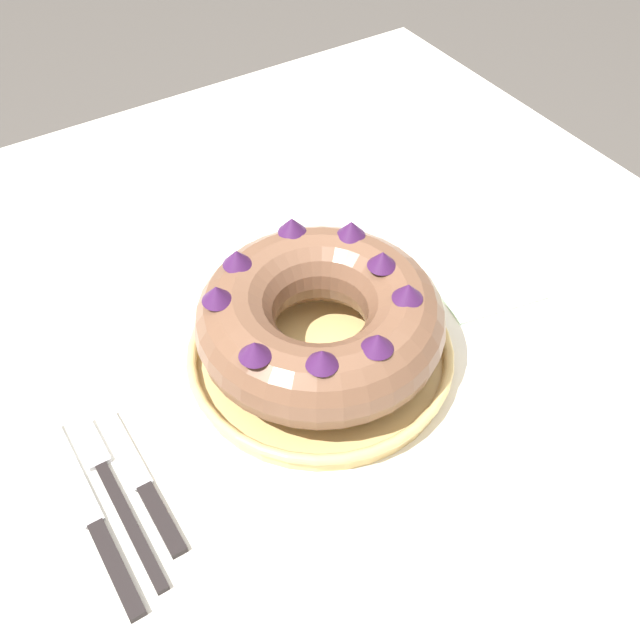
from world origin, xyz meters
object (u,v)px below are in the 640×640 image
serving_knife (97,527)px  cake_knife (146,489)px  napkin (487,288)px  serving_dish (320,355)px  fork (112,488)px  bundt_cake (320,319)px

serving_knife → cake_knife: (0.06, 0.01, 0.00)m
cake_knife → napkin: bearing=0.9°
cake_knife → serving_dish: bearing=7.9°
serving_dish → fork: (-0.27, -0.03, -0.01)m
fork → serving_knife: bearing=-134.1°
fork → napkin: fork is taller
fork → serving_knife: size_ratio=0.91×
serving_knife → serving_dish: bearing=11.8°
serving_knife → napkin: 0.54m
serving_dish → fork: bearing=-173.6°
serving_knife → cake_knife: bearing=13.5°
bundt_cake → fork: (-0.27, -0.03, -0.07)m
fork → napkin: bearing=-1.5°
bundt_cake → serving_knife: bundt_cake is taller
bundt_cake → serving_knife: size_ratio=1.14×
cake_knife → napkin: cake_knife is taller
serving_dish → cake_knife: (-0.24, -0.05, -0.01)m
bundt_cake → napkin: 0.26m
bundt_cake → cake_knife: (-0.24, -0.05, -0.07)m
fork → cake_knife: 0.03m
serving_knife → fork: bearing=49.4°
serving_dish → cake_knife: bearing=-168.3°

